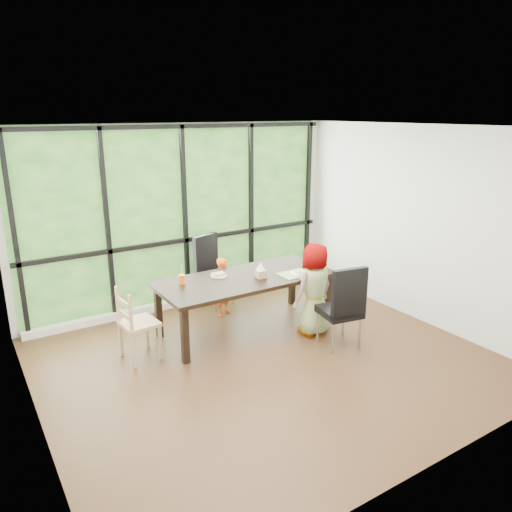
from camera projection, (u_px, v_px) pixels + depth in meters
name	position (u px, v px, depth m)	size (l,w,h in m)	color
ground	(266.00, 360.00, 5.84)	(5.00, 5.00, 0.00)	black
back_wall	(183.00, 216.00, 7.27)	(5.00, 5.00, 0.00)	silver
foliage_backdrop	(184.00, 217.00, 7.26)	(4.80, 0.02, 2.65)	#1D4C18
window_mullions	(185.00, 217.00, 7.22)	(4.80, 0.06, 2.65)	black
window_sill	(190.00, 300.00, 7.56)	(4.80, 0.12, 0.10)	silver
dining_table	(246.00, 303.00, 6.56)	(2.36, 1.02, 0.75)	black
chair_window_leather	(215.00, 272.00, 7.34)	(0.46, 0.46, 1.08)	black
chair_interior_leather	(340.00, 306.00, 6.06)	(0.46, 0.46, 1.08)	black
chair_end_beech	(139.00, 323.00, 5.78)	(0.42, 0.40, 0.90)	tan
child_toddler	(224.00, 286.00, 7.05)	(0.31, 0.21, 0.86)	#FF5112
child_older	(314.00, 289.00, 6.39)	(0.60, 0.39, 1.24)	slate
placemat	(295.00, 274.00, 6.57)	(0.43, 0.31, 0.01)	tan
plate_far	(219.00, 276.00, 6.49)	(0.21, 0.21, 0.01)	white
plate_near	(298.00, 273.00, 6.60)	(0.21, 0.21, 0.01)	white
orange_cup	(182.00, 279.00, 6.18)	(0.08, 0.08, 0.12)	orange
green_cup	(315.00, 266.00, 6.71)	(0.08, 0.08, 0.13)	green
white_mug	(308.00, 261.00, 7.03)	(0.08, 0.08, 0.08)	white
tissue_box	(261.00, 274.00, 6.42)	(0.12, 0.12, 0.10)	tan
crepe_rolls_far	(219.00, 274.00, 6.48)	(0.20, 0.12, 0.04)	tan
crepe_rolls_near	(298.00, 271.00, 6.59)	(0.05, 0.12, 0.04)	tan
straw_white	(182.00, 272.00, 6.16)	(0.01, 0.01, 0.20)	white
straw_pink	(316.00, 259.00, 6.68)	(0.01, 0.01, 0.20)	pink
tissue	(261.00, 266.00, 6.39)	(0.12, 0.12, 0.11)	white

